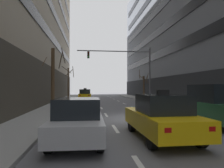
{
  "coord_description": "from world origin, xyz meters",
  "views": [
    {
      "loc": [
        -2.91,
        -12.98,
        1.99
      ],
      "look_at": [
        0.8,
        18.31,
        2.49
      ],
      "focal_mm": 33.43,
      "sensor_mm": 36.0,
      "label": 1
    }
  ],
  "objects_px": {
    "taxi_driving_2": "(85,95)",
    "street_tree_1": "(68,82)",
    "car_parked_1": "(213,105)",
    "traffic_signal_0": "(129,64)",
    "taxi_driving_1": "(161,117)",
    "car_driving_0": "(78,120)",
    "street_tree_0": "(53,78)",
    "street_tree_2": "(144,86)"
  },
  "relations": [
    {
      "from": "car_driving_0",
      "to": "street_tree_2",
      "type": "relative_size",
      "value": 0.91
    },
    {
      "from": "taxi_driving_1",
      "to": "street_tree_0",
      "type": "bearing_deg",
      "value": 119.85
    },
    {
      "from": "taxi_driving_1",
      "to": "street_tree_2",
      "type": "xyz_separation_m",
      "value": [
        5.81,
        23.51,
        1.31
      ]
    },
    {
      "from": "traffic_signal_0",
      "to": "street_tree_0",
      "type": "relative_size",
      "value": 1.84
    },
    {
      "from": "taxi_driving_1",
      "to": "car_parked_1",
      "type": "bearing_deg",
      "value": 32.86
    },
    {
      "from": "car_driving_0",
      "to": "street_tree_0",
      "type": "bearing_deg",
      "value": 103.86
    },
    {
      "from": "traffic_signal_0",
      "to": "street_tree_1",
      "type": "xyz_separation_m",
      "value": [
        -8.1,
        5.79,
        -2.2
      ]
    },
    {
      "from": "traffic_signal_0",
      "to": "taxi_driving_1",
      "type": "bearing_deg",
      "value": -97.53
    },
    {
      "from": "car_driving_0",
      "to": "street_tree_2",
      "type": "xyz_separation_m",
      "value": [
        9.02,
        23.66,
        1.37
      ]
    },
    {
      "from": "car_parked_1",
      "to": "traffic_signal_0",
      "type": "xyz_separation_m",
      "value": [
        -1.3,
        15.86,
        3.87
      ]
    },
    {
      "from": "street_tree_0",
      "to": "street_tree_1",
      "type": "distance_m",
      "value": 14.12
    },
    {
      "from": "taxi_driving_2",
      "to": "street_tree_1",
      "type": "xyz_separation_m",
      "value": [
        -2.48,
        -1.36,
        1.91
      ]
    },
    {
      "from": "car_driving_0",
      "to": "street_tree_1",
      "type": "bearing_deg",
      "value": 95.84
    },
    {
      "from": "taxi_driving_1",
      "to": "street_tree_1",
      "type": "distance_m",
      "value": 24.78
    },
    {
      "from": "traffic_signal_0",
      "to": "street_tree_1",
      "type": "bearing_deg",
      "value": 144.44
    },
    {
      "from": "street_tree_0",
      "to": "street_tree_1",
      "type": "height_order",
      "value": "street_tree_0"
    },
    {
      "from": "street_tree_2",
      "to": "street_tree_1",
      "type": "bearing_deg",
      "value": 177.36
    },
    {
      "from": "taxi_driving_1",
      "to": "car_parked_1",
      "type": "relative_size",
      "value": 1.04
    },
    {
      "from": "car_driving_0",
      "to": "street_tree_2",
      "type": "bearing_deg",
      "value": 69.13
    },
    {
      "from": "car_driving_0",
      "to": "car_parked_1",
      "type": "height_order",
      "value": "car_parked_1"
    },
    {
      "from": "taxi_driving_2",
      "to": "street_tree_2",
      "type": "relative_size",
      "value": 0.97
    },
    {
      "from": "taxi_driving_1",
      "to": "car_parked_1",
      "type": "height_order",
      "value": "car_parked_1"
    },
    {
      "from": "taxi_driving_2",
      "to": "street_tree_2",
      "type": "distance_m",
      "value": 9.31
    },
    {
      "from": "taxi_driving_1",
      "to": "street_tree_1",
      "type": "bearing_deg",
      "value": 103.3
    },
    {
      "from": "traffic_signal_0",
      "to": "car_parked_1",
      "type": "bearing_deg",
      "value": -85.33
    },
    {
      "from": "taxi_driving_2",
      "to": "street_tree_1",
      "type": "relative_size",
      "value": 0.9
    },
    {
      "from": "car_driving_0",
      "to": "street_tree_1",
      "type": "xyz_separation_m",
      "value": [
        -2.47,
        24.19,
        1.95
      ]
    },
    {
      "from": "street_tree_2",
      "to": "taxi_driving_2",
      "type": "bearing_deg",
      "value": 168.13
    },
    {
      "from": "street_tree_0",
      "to": "street_tree_2",
      "type": "bearing_deg",
      "value": 49.73
    },
    {
      "from": "taxi_driving_2",
      "to": "traffic_signal_0",
      "type": "bearing_deg",
      "value": -51.87
    },
    {
      "from": "street_tree_2",
      "to": "street_tree_0",
      "type": "bearing_deg",
      "value": -130.27
    },
    {
      "from": "car_driving_0",
      "to": "car_parked_1",
      "type": "xyz_separation_m",
      "value": [
        6.92,
        2.55,
        0.28
      ]
    },
    {
      "from": "car_parked_1",
      "to": "street_tree_1",
      "type": "distance_m",
      "value": 23.66
    },
    {
      "from": "taxi_driving_1",
      "to": "traffic_signal_0",
      "type": "height_order",
      "value": "traffic_signal_0"
    },
    {
      "from": "taxi_driving_1",
      "to": "traffic_signal_0",
      "type": "xyz_separation_m",
      "value": [
        2.41,
        18.26,
        4.09
      ]
    },
    {
      "from": "car_driving_0",
      "to": "taxi_driving_1",
      "type": "relative_size",
      "value": 0.93
    },
    {
      "from": "street_tree_2",
      "to": "car_driving_0",
      "type": "bearing_deg",
      "value": -110.87
    },
    {
      "from": "car_parked_1",
      "to": "street_tree_0",
      "type": "relative_size",
      "value": 0.87
    },
    {
      "from": "car_driving_0",
      "to": "street_tree_1",
      "type": "height_order",
      "value": "street_tree_1"
    },
    {
      "from": "car_parked_1",
      "to": "taxi_driving_1",
      "type": "bearing_deg",
      "value": -147.14
    },
    {
      "from": "car_driving_0",
      "to": "street_tree_0",
      "type": "height_order",
      "value": "street_tree_0"
    },
    {
      "from": "traffic_signal_0",
      "to": "street_tree_0",
      "type": "distance_m",
      "value": 11.82
    }
  ]
}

